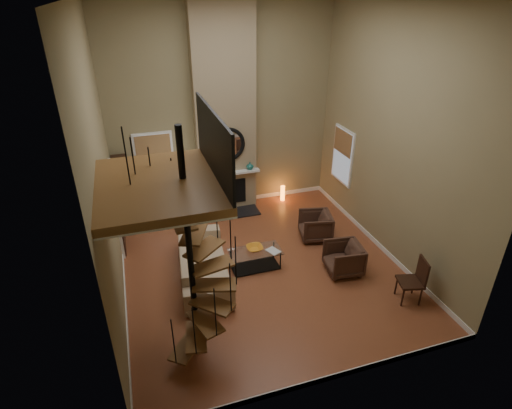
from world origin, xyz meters
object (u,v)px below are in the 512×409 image
object	(u,v)px
armchair_near	(318,226)
armchair_far	(347,258)
floor_lamp	(175,178)
side_chair	(415,279)
sofa	(203,261)
coffee_table	(255,257)
hutch	(124,194)
accent_lamp	(283,193)

from	to	relation	value
armchair_near	armchair_far	bearing A→B (deg)	12.27
floor_lamp	side_chair	world-z (taller)	floor_lamp
sofa	coffee_table	bearing A→B (deg)	-87.68
hutch	armchair_near	distance (m)	5.00
side_chair	floor_lamp	bearing A→B (deg)	133.33
armchair_far	coffee_table	size ratio (longest dim) A/B	0.65
side_chair	coffee_table	bearing A→B (deg)	143.74
armchair_far	side_chair	xyz separation A→B (m)	(0.82, -1.25, 0.17)
hutch	armchair_far	world-z (taller)	hutch
hutch	armchair_far	bearing A→B (deg)	-37.90
hutch	side_chair	bearing A→B (deg)	-41.74
sofa	armchair_far	bearing A→B (deg)	-98.88
sofa	side_chair	xyz separation A→B (m)	(3.87, -2.06, 0.13)
sofa	armchair_near	size ratio (longest dim) A/B	3.34
armchair_near	coffee_table	size ratio (longest dim) A/B	0.65
hutch	coffee_table	bearing A→B (deg)	-46.53
sofa	side_chair	size ratio (longest dim) A/B	2.61
armchair_near	coffee_table	distance (m)	2.02
armchair_far	accent_lamp	bearing A→B (deg)	-171.68
armchair_near	accent_lamp	distance (m)	2.18
side_chair	sofa	bearing A→B (deg)	152.01
hutch	sofa	xyz separation A→B (m)	(1.47, -2.71, -0.55)
hutch	armchair_far	size ratio (longest dim) A/B	2.45
sofa	side_chair	world-z (taller)	side_chair
hutch	sofa	distance (m)	3.13
sofa	armchair_far	size ratio (longest dim) A/B	3.34
sofa	floor_lamp	distance (m)	2.47
sofa	floor_lamp	bearing A→B (deg)	10.77
sofa	armchair_near	world-z (taller)	sofa
armchair_far	accent_lamp	world-z (taller)	armchair_far
armchair_far	coffee_table	xyz separation A→B (m)	(-1.88, 0.74, -0.07)
armchair_near	floor_lamp	xyz separation A→B (m)	(-3.24, 1.60, 1.06)
sofa	coffee_table	distance (m)	1.18
floor_lamp	accent_lamp	distance (m)	3.39
armchair_far	floor_lamp	size ratio (longest dim) A/B	0.45
accent_lamp	side_chair	world-z (taller)	side_chair
accent_lamp	armchair_far	bearing A→B (deg)	-88.29
floor_lamp	hutch	bearing A→B (deg)	160.11
armchair_near	floor_lamp	world-z (taller)	floor_lamp
armchair_near	hutch	bearing A→B (deg)	-102.25
hutch	side_chair	size ratio (longest dim) A/B	1.91
sofa	armchair_far	distance (m)	3.16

